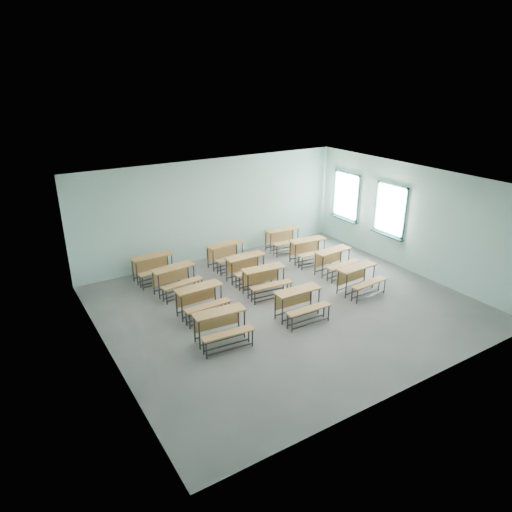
# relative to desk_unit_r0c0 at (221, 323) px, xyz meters

# --- Properties ---
(room) EXTENTS (9.04, 8.04, 3.24)m
(room) POSITION_rel_desk_unit_r0c0_xyz_m (2.32, 0.72, 1.11)
(room) COLOR gray
(room) RESTS_ON ground
(desk_unit_r0c0) EXTENTS (1.24, 0.89, 0.74)m
(desk_unit_r0c0) POSITION_rel_desk_unit_r0c0_xyz_m (0.00, 0.00, 0.00)
(desk_unit_r0c0) COLOR #BD8344
(desk_unit_r0c0) RESTS_ON ground
(desk_unit_r0c1) EXTENTS (1.20, 0.82, 0.74)m
(desk_unit_r0c1) POSITION_rel_desk_unit_r0c0_xyz_m (2.13, -0.05, 0.00)
(desk_unit_r0c1) COLOR #BD8344
(desk_unit_r0c1) RESTS_ON ground
(desk_unit_r0c2) EXTENTS (1.23, 0.87, 0.74)m
(desk_unit_r0c2) POSITION_rel_desk_unit_r0c0_xyz_m (4.36, 0.25, 0.00)
(desk_unit_r0c2) COLOR #BD8344
(desk_unit_r0c2) RESTS_ON ground
(desk_unit_r1c0) EXTENTS (1.20, 0.82, 0.74)m
(desk_unit_r1c0) POSITION_rel_desk_unit_r0c0_xyz_m (0.15, 1.37, 0.00)
(desk_unit_r1c0) COLOR #BD8344
(desk_unit_r1c0) RESTS_ON ground
(desk_unit_r1c1) EXTENTS (1.25, 0.90, 0.74)m
(desk_unit_r1c1) POSITION_rel_desk_unit_r0c0_xyz_m (2.13, 1.51, 0.00)
(desk_unit_r1c1) COLOR #BD8344
(desk_unit_r1c1) RESTS_ON ground
(desk_unit_r1c2) EXTENTS (1.23, 0.87, 0.74)m
(desk_unit_r1c2) POSITION_rel_desk_unit_r0c0_xyz_m (4.63, 1.55, 0.00)
(desk_unit_r1c2) COLOR #BD8344
(desk_unit_r1c2) RESTS_ON ground
(desk_unit_r2c0) EXTENTS (1.26, 0.92, 0.74)m
(desk_unit_r2c0) POSITION_rel_desk_unit_r0c0_xyz_m (0.10, 2.86, 0.00)
(desk_unit_r2c0) COLOR #BD8344
(desk_unit_r2c0) RESTS_ON ground
(desk_unit_r2c1) EXTENTS (1.19, 0.82, 0.74)m
(desk_unit_r2c1) POSITION_rel_desk_unit_r0c0_xyz_m (2.16, 2.52, 0.00)
(desk_unit_r2c1) COLOR #BD8344
(desk_unit_r2c1) RESTS_ON ground
(desk_unit_r2c2) EXTENTS (1.24, 0.88, 0.74)m
(desk_unit_r2c2) POSITION_rel_desk_unit_r0c0_xyz_m (4.54, 2.68, 0.00)
(desk_unit_r2c2) COLOR #BD8344
(desk_unit_r2c2) RESTS_ON ground
(desk_unit_r3c0) EXTENTS (1.21, 0.84, 0.74)m
(desk_unit_r3c0) POSITION_rel_desk_unit_r0c0_xyz_m (-0.12, 3.95, 0.00)
(desk_unit_r3c0) COLOR #BD8344
(desk_unit_r3c0) RESTS_ON ground
(desk_unit_r3c1) EXTENTS (1.24, 0.89, 0.74)m
(desk_unit_r3c1) POSITION_rel_desk_unit_r0c0_xyz_m (2.15, 3.71, 0.00)
(desk_unit_r3c1) COLOR #BD8344
(desk_unit_r3c1) RESTS_ON ground
(desk_unit_r3c2) EXTENTS (1.22, 0.85, 0.74)m
(desk_unit_r3c2) POSITION_rel_desk_unit_r0c0_xyz_m (4.45, 3.95, 0.00)
(desk_unit_r3c2) COLOR #BD8344
(desk_unit_r3c2) RESTS_ON ground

